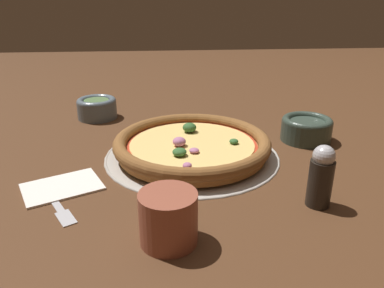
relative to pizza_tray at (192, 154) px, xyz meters
The scene contains 9 objects.
ground_plane 0.00m from the pizza_tray, ahead, with size 3.00×3.00×0.00m, color #4C2D19.
pizza_tray is the anchor object (origin of this frame).
pizza 0.02m from the pizza_tray, 18.36° to the left, with size 0.33×0.33×0.04m.
bowl_near 0.28m from the pizza_tray, 166.09° to the right, with size 0.12×0.12×0.06m.
bowl_far 0.37m from the pizza_tray, 49.39° to the right, with size 0.11×0.11×0.06m.
drinking_cup 0.30m from the pizza_tray, 78.83° to the left, with size 0.08×0.08×0.08m.
napkin 0.27m from the pizza_tray, 26.18° to the left, with size 0.16×0.14×0.01m.
fork 0.30m from the pizza_tray, 35.50° to the left, with size 0.10×0.16×0.00m.
pepper_shaker 0.29m from the pizza_tray, 131.65° to the left, with size 0.04×0.04×0.11m.
Camera 1 is at (0.06, 0.72, 0.33)m, focal length 35.00 mm.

